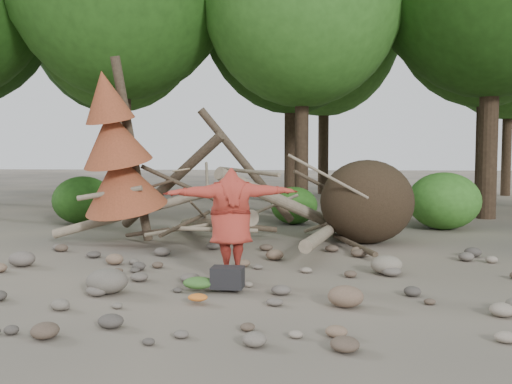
{
  "coord_description": "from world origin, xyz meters",
  "views": [
    {
      "loc": [
        1.2,
        -9.26,
        2.16
      ],
      "look_at": [
        0.22,
        1.5,
        1.4
      ],
      "focal_mm": 40.0,
      "sensor_mm": 36.0,
      "label": 1
    }
  ],
  "objects": [
    {
      "name": "bush_left",
      "position": [
        -5.5,
        7.2,
        0.72
      ],
      "size": [
        1.8,
        1.8,
        1.44
      ],
      "primitive_type": "ellipsoid",
      "color": "#225015",
      "rests_on": "ground"
    },
    {
      "name": "cloth_orange",
      "position": [
        -0.34,
        -1.42,
        0.05
      ],
      "size": [
        0.28,
        0.23,
        0.1
      ],
      "primitive_type": "ellipsoid",
      "color": "#C76522",
      "rests_on": "ground"
    },
    {
      "name": "ground",
      "position": [
        0.0,
        0.0,
        0.0
      ],
      "size": [
        120.0,
        120.0,
        0.0
      ],
      "primitive_type": "plane",
      "color": "#514C44",
      "rests_on": "ground"
    },
    {
      "name": "frisbee_thrower",
      "position": [
        -0.07,
        0.11,
        0.99
      ],
      "size": [
        2.32,
        1.16,
        1.82
      ],
      "color": "#A43025",
      "rests_on": "ground"
    },
    {
      "name": "bush_mid",
      "position": [
        0.8,
        7.8,
        0.56
      ],
      "size": [
        1.4,
        1.4,
        1.12
      ],
      "primitive_type": "ellipsoid",
      "color": "#2D651D",
      "rests_on": "ground"
    },
    {
      "name": "boulder_mid_left",
      "position": [
        -4.17,
        0.94,
        0.15
      ],
      "size": [
        0.49,
        0.44,
        0.29
      ],
      "primitive_type": "ellipsoid",
      "color": "#675E57",
      "rests_on": "ground"
    },
    {
      "name": "dead_conifer",
      "position": [
        -3.12,
        3.37,
        2.11
      ],
      "size": [
        2.06,
        2.16,
        4.35
      ],
      "color": "#4C3F30",
      "rests_on": "ground"
    },
    {
      "name": "cloth_green",
      "position": [
        -0.47,
        -0.7,
        0.09
      ],
      "size": [
        0.48,
        0.4,
        0.18
      ],
      "primitive_type": "ellipsoid",
      "color": "#376327",
      "rests_on": "ground"
    },
    {
      "name": "deadfall_pile",
      "position": [
        2.02,
        4.24,
        0.95
      ],
      "size": [
        8.55,
        5.24,
        3.3
      ],
      "color": "#332619",
      "rests_on": "ground"
    },
    {
      "name": "bush_right",
      "position": [
        5.0,
        7.0,
        0.8
      ],
      "size": [
        2.0,
        2.0,
        1.6
      ],
      "primitive_type": "ellipsoid",
      "color": "#387825",
      "rests_on": "ground"
    },
    {
      "name": "boulder_front_right",
      "position": [
        1.74,
        -1.37,
        0.15
      ],
      "size": [
        0.5,
        0.45,
        0.3
      ],
      "primitive_type": "ellipsoid",
      "color": "brown",
      "rests_on": "ground"
    },
    {
      "name": "boulder_mid_right",
      "position": [
        2.6,
        0.88,
        0.17
      ],
      "size": [
        0.56,
        0.5,
        0.33
      ],
      "primitive_type": "ellipsoid",
      "color": "gray",
      "rests_on": "ground"
    },
    {
      "name": "backpack",
      "position": [
        -0.02,
        -0.65,
        0.16
      ],
      "size": [
        0.51,
        0.36,
        0.33
      ],
      "primitive_type": "cube",
      "rotation": [
        0.0,
        0.0,
        -0.06
      ],
      "color": "black",
      "rests_on": "ground"
    },
    {
      "name": "boulder_front_left",
      "position": [
        -1.84,
        -0.93,
        0.19
      ],
      "size": [
        0.64,
        0.57,
        0.38
      ],
      "primitive_type": "ellipsoid",
      "color": "#645D53",
      "rests_on": "ground"
    }
  ]
}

